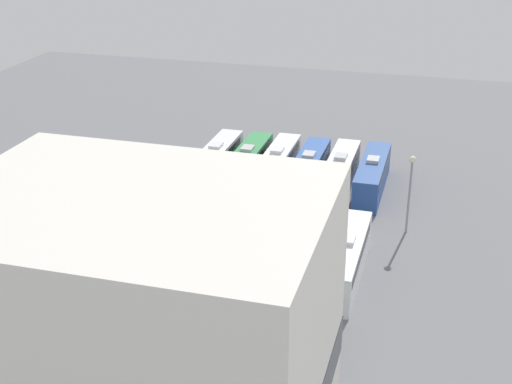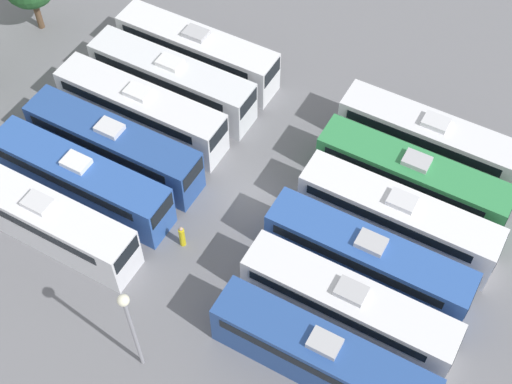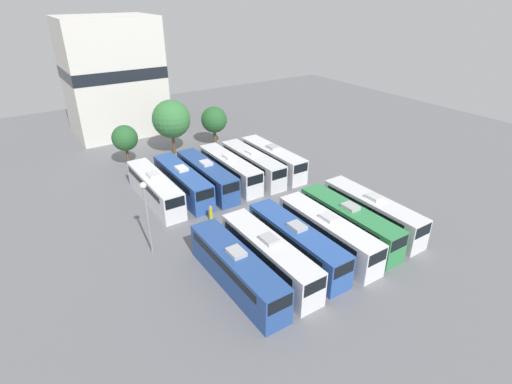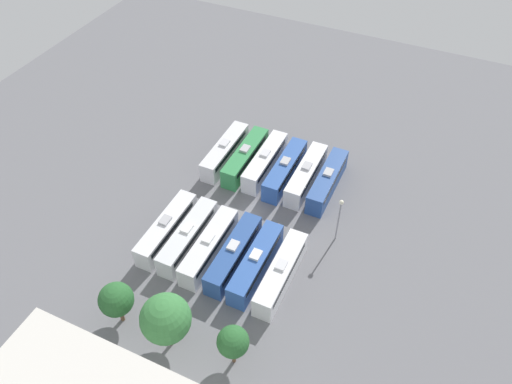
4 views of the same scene
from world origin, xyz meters
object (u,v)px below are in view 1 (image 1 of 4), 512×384
(bus_10, at_px, (190,236))
(bus_11, at_px, (154,231))
(bus_1, at_px, (340,172))
(bus_4, at_px, (247,163))
(bus_2, at_px, (308,169))
(bus_7, at_px, (304,252))
(bus_6, at_px, (346,258))
(tree_0, at_px, (310,311))
(bus_8, at_px, (267,246))
(tree_2, at_px, (102,287))
(bus_5, at_px, (216,160))
(bus_3, at_px, (277,165))
(bus_9, at_px, (226,242))
(tree_1, at_px, (195,288))
(worker_person, at_px, (321,224))
(bus_0, at_px, (372,175))
(light_pole, at_px, (411,181))

(bus_10, height_order, bus_11, same)
(bus_1, distance_m, bus_4, 9.84)
(bus_2, bearing_deg, bus_7, 100.70)
(bus_6, relative_size, tree_0, 2.01)
(bus_4, xyz_separation_m, bus_8, (-6.73, 17.45, 0.00))
(bus_2, distance_m, tree_2, 31.37)
(bus_1, height_order, bus_5, same)
(bus_2, distance_m, bus_4, 6.58)
(bus_4, xyz_separation_m, tree_2, (1.35, 30.32, 2.39))
(bus_3, relative_size, bus_9, 1.00)
(bus_4, xyz_separation_m, bus_5, (3.45, 0.10, 0.00))
(bus_6, xyz_separation_m, bus_9, (9.97, 0.02, 0.00))
(bus_2, height_order, bus_4, same)
(bus_7, distance_m, tree_0, 12.45)
(bus_5, xyz_separation_m, tree_0, (-16.22, 29.35, 2.42))
(bus_3, xyz_separation_m, tree_2, (4.50, 30.66, 2.39))
(bus_8, height_order, bus_10, same)
(bus_4, bearing_deg, bus_11, 79.59)
(tree_0, bearing_deg, bus_3, -72.12)
(bus_3, distance_m, bus_10, 18.02)
(bus_3, bearing_deg, bus_11, 70.32)
(bus_11, bearing_deg, bus_9, 177.47)
(tree_1, bearing_deg, bus_3, -85.74)
(bus_2, xyz_separation_m, bus_10, (6.52, 17.34, 0.00))
(bus_3, bearing_deg, worker_person, 122.46)
(bus_4, height_order, bus_8, same)
(bus_5, bearing_deg, bus_11, 90.84)
(bus_1, bearing_deg, bus_7, 90.19)
(bus_4, height_order, tree_0, tree_0)
(bus_0, relative_size, tree_1, 1.47)
(bus_0, xyz_separation_m, tree_1, (7.66, 30.88, 3.57))
(worker_person, height_order, light_pole, light_pole)
(bus_11, xyz_separation_m, light_pole, (-20.53, -9.22, 3.25))
(bus_7, relative_size, worker_person, 6.83)
(bus_1, bearing_deg, bus_11, 53.52)
(bus_0, relative_size, bus_3, 1.00)
(bus_3, bearing_deg, bus_2, 173.19)
(bus_9, bearing_deg, bus_4, -79.31)
(tree_0, bearing_deg, bus_8, -63.31)
(bus_8, relative_size, tree_0, 2.01)
(bus_11, bearing_deg, bus_0, -132.70)
(bus_7, bearing_deg, bus_2, -79.30)
(light_pole, bearing_deg, bus_1, -48.29)
(light_pole, bearing_deg, bus_8, 41.15)
(light_pole, bearing_deg, tree_0, 77.88)
(bus_10, xyz_separation_m, bus_11, (3.26, 0.00, 0.00))
(bus_2, relative_size, bus_9, 1.00)
(bus_0, xyz_separation_m, bus_3, (9.97, -0.07, 0.00))
(bus_5, relative_size, tree_1, 1.47)
(bus_3, relative_size, tree_2, 1.93)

